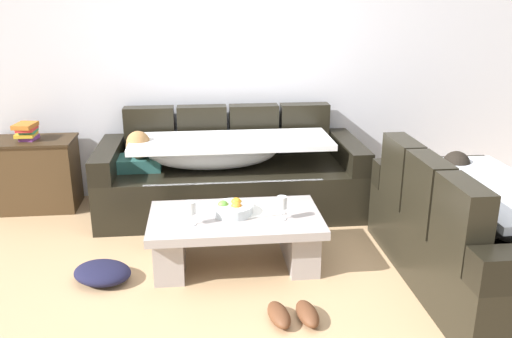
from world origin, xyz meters
The scene contains 13 objects.
ground_plane centered at (0.00, 0.00, 0.00)m, with size 14.00×14.00×0.00m, color tan.
back_wall centered at (0.00, 2.15, 1.35)m, with size 9.00×0.10×2.70m, color silver.
couch_along_wall centered at (-0.20, 1.62, 0.33)m, with size 2.28×0.92×0.88m.
couch_near_window centered at (1.36, 0.19, 0.33)m, with size 0.92×1.73×0.88m.
coffee_table centered at (-0.20, 0.58, 0.24)m, with size 1.20×0.68×0.38m.
fruit_bowl centered at (-0.22, 0.61, 0.42)m, with size 0.28×0.28×0.10m.
wine_glass_near_left centered at (-0.50, 0.46, 0.50)m, with size 0.07×0.07×0.17m.
wine_glass_near_right centered at (0.11, 0.49, 0.50)m, with size 0.07×0.07×0.17m.
open_magazine centered at (-0.01, 0.64, 0.39)m, with size 0.28×0.21×0.01m, color white.
side_cabinet centered at (-1.90, 1.85, 0.32)m, with size 0.72×0.44×0.64m.
book_stack_on_cabinet centered at (-1.93, 1.85, 0.72)m, with size 0.19×0.23×0.15m.
pair_of_shoes centered at (0.09, -0.15, 0.04)m, with size 0.32×0.29×0.09m.
crumpled_garment centered at (-1.11, 0.45, 0.06)m, with size 0.40×0.32×0.12m, color #191933.
Camera 1 is at (-0.42, -2.85, 1.85)m, focal length 37.46 mm.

